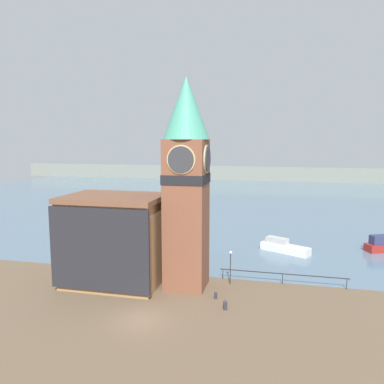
# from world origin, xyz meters

# --- Properties ---
(ground_plane) EXTENTS (160.00, 160.00, 0.00)m
(ground_plane) POSITION_xyz_m (0.00, 0.00, 0.00)
(ground_plane) COLOR brown
(water) EXTENTS (160.00, 120.00, 0.00)m
(water) POSITION_xyz_m (0.00, 70.67, -0.00)
(water) COLOR slate
(water) RESTS_ON ground_plane
(far_shoreline) EXTENTS (180.00, 3.00, 5.00)m
(far_shoreline) POSITION_xyz_m (0.00, 110.67, 2.50)
(far_shoreline) COLOR gray
(far_shoreline) RESTS_ON water
(pier_railing) EXTENTS (12.70, 0.08, 1.09)m
(pier_railing) POSITION_xyz_m (11.12, 10.42, 0.97)
(pier_railing) COLOR #232328
(pier_railing) RESTS_ON ground_plane
(clock_tower) EXTENTS (4.41, 4.41, 20.21)m
(clock_tower) POSITION_xyz_m (1.86, 7.69, 10.73)
(clock_tower) COLOR brown
(clock_tower) RESTS_ON ground_plane
(pier_building) EXTENTS (9.78, 7.13, 8.94)m
(pier_building) POSITION_xyz_m (-5.40, 6.92, 4.49)
(pier_building) COLOR #9E754C
(pier_building) RESTS_ON ground_plane
(boat_near) EXTENTS (6.45, 4.46, 1.76)m
(boat_near) POSITION_xyz_m (11.32, 21.71, 0.66)
(boat_near) COLOR silver
(boat_near) RESTS_ON water
(boat_far) EXTENTS (5.28, 3.56, 2.16)m
(boat_far) POSITION_xyz_m (24.00, 24.96, 0.78)
(boat_far) COLOR maroon
(boat_far) RESTS_ON water
(mooring_bollard_near) EXTENTS (0.36, 0.36, 0.83)m
(mooring_bollard_near) POSITION_xyz_m (6.32, 3.35, 0.45)
(mooring_bollard_near) COLOR #2D2D33
(mooring_bollard_near) RESTS_ON ground_plane
(mooring_bollard_far) EXTENTS (0.29, 0.29, 0.65)m
(mooring_bollard_far) POSITION_xyz_m (5.16, 5.41, 0.35)
(mooring_bollard_far) COLOR #2D2D33
(mooring_bollard_far) RESTS_ON ground_plane
(lamp_post) EXTENTS (0.32, 0.32, 3.46)m
(lamp_post) POSITION_xyz_m (6.01, 9.10, 2.46)
(lamp_post) COLOR #2D2D33
(lamp_post) RESTS_ON ground_plane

